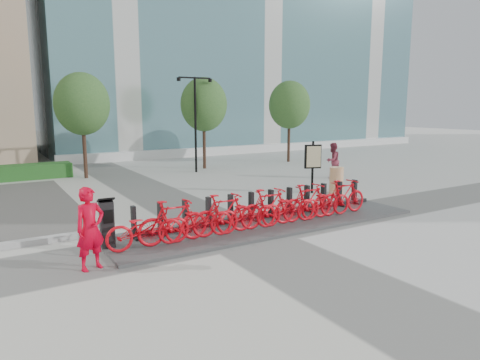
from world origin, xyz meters
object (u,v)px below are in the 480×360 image
bike_0 (145,228)px  map_sign (313,159)px  worker_red (90,229)px  kiosk (107,223)px  construction_barrel (336,180)px  pedestrian (332,161)px

bike_0 → map_sign: (8.15, 3.41, 0.81)m
worker_red → bike_0: bearing=3.7°
kiosk → construction_barrel: 9.99m
kiosk → pedestrian: 13.30m
pedestrian → construction_barrel: size_ratio=1.63×
pedestrian → worker_red: bearing=13.7°
kiosk → construction_barrel: size_ratio=1.17×
worker_red → pedestrian: 14.29m
worker_red → pedestrian: (12.82, 6.30, -0.03)m
bike_0 → map_sign: bearing=-67.3°
bike_0 → pedestrian: (11.45, 5.77, 0.29)m
worker_red → pedestrian: size_ratio=1.03×
pedestrian → construction_barrel: (-2.51, -2.90, -0.34)m
bike_0 → construction_barrel: size_ratio=1.79×
construction_barrel → map_sign: (-0.79, 0.55, 0.86)m
construction_barrel → map_sign: bearing=145.2°
bike_0 → construction_barrel: 9.39m
pedestrian → map_sign: size_ratio=0.82×
bike_0 → pedestrian: size_ratio=1.10×
pedestrian → map_sign: (-3.30, -2.35, 0.53)m
worker_red → pedestrian: worker_red is taller
pedestrian → map_sign: map_sign is taller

